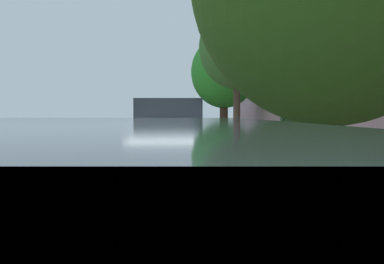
{
  "coord_description": "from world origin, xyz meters",
  "views": [
    {
      "loc": [
        1.18,
        -15.75,
        1.53
      ],
      "look_at": [
        1.12,
        -1.05,
        0.94
      ],
      "focal_mm": 40.33,
      "sensor_mm": 36.0,
      "label": 1
    }
  ],
  "objects": [
    {
      "name": "building_facade",
      "position": [
        5.37,
        0.0,
        2.66
      ],
      "size": [
        0.5,
        41.44,
        5.32
      ],
      "primitive_type": "cube",
      "color": "#AC868B",
      "rests_on": "ground"
    },
    {
      "name": "parked_suv_dark_blue_farthest",
      "position": [
        0.57,
        16.68,
        1.03
      ],
      "size": [
        2.16,
        4.79,
        1.99
      ],
      "color": "navy",
      "rests_on": "ground"
    },
    {
      "name": "parked_sedan_tan_mid",
      "position": [
        0.67,
        4.15,
        0.75
      ],
      "size": [
        2.06,
        4.51,
        1.52
      ],
      "color": "tan",
      "rests_on": "ground"
    },
    {
      "name": "lane_stripe_centre",
      "position": [
        -3.23,
        -0.72,
        0.0
      ],
      "size": [
        0.14,
        40.0,
        0.01
      ],
      "color": "white",
      "rests_on": "ground"
    },
    {
      "name": "pedestrian_on_phone",
      "position": [
        4.17,
        -2.65,
        1.11
      ],
      "size": [
        0.62,
        0.28,
        1.73
      ],
      "color": "black",
      "rests_on": "sidewalk"
    },
    {
      "name": "parked_suv_black_far",
      "position": [
        0.68,
        10.31,
        1.03
      ],
      "size": [
        2.01,
        4.72,
        1.99
      ],
      "color": "black",
      "rests_on": "ground"
    },
    {
      "name": "ground",
      "position": [
        0.0,
        0.0,
        0.0
      ],
      "size": [
        66.3,
        66.3,
        0.0
      ],
      "primitive_type": "plane",
      "color": "#2A2A2A"
    },
    {
      "name": "lane_stripe_bike_edge",
      "position": [
        0.19,
        0.0,
        0.0
      ],
      "size": [
        0.12,
        41.44,
        0.01
      ],
      "primitive_type": "cube",
      "color": "white",
      "rests_on": "ground"
    },
    {
      "name": "bicycle_at_curb",
      "position": [
        1.2,
        0.19,
        0.38
      ],
      "size": [
        1.69,
        0.65,
        0.78
      ],
      "color": "black",
      "rests_on": "ground"
    },
    {
      "name": "cyclist_with_backpack",
      "position": [
        1.43,
        -0.27,
        0.98
      ],
      "size": [
        0.46,
        0.61,
        1.62
      ],
      "color": "#C6B284",
      "rests_on": "ground"
    },
    {
      "name": "street_tree_mid_block",
      "position": [
        3.0,
        1.82,
        4.25
      ],
      "size": [
        3.09,
        3.09,
        5.84
      ],
      "color": "#49392B",
      "rests_on": "sidewalk"
    },
    {
      "name": "street_tree_far_end",
      "position": [
        3.0,
        8.9,
        3.95
      ],
      "size": [
        3.75,
        3.75,
        5.91
      ],
      "color": "#513427",
      "rests_on": "sidewalk"
    },
    {
      "name": "curb_edge",
      "position": [
        1.66,
        0.0,
        0.06
      ],
      "size": [
        0.16,
        41.44,
        0.12
      ],
      "primitive_type": "cube",
      "color": "gray",
      "rests_on": "ground"
    },
    {
      "name": "parked_pickup_silver_second",
      "position": [
        0.58,
        -5.1,
        0.9
      ],
      "size": [
        2.1,
        5.33,
        1.95
      ],
      "color": "#B7BABF",
      "rests_on": "ground"
    },
    {
      "name": "sidewalk",
      "position": [
        3.43,
        0.0,
        0.06
      ],
      "size": [
        3.38,
        41.44,
        0.12
      ],
      "primitive_type": "cube",
      "color": "tan",
      "rests_on": "ground"
    }
  ]
}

